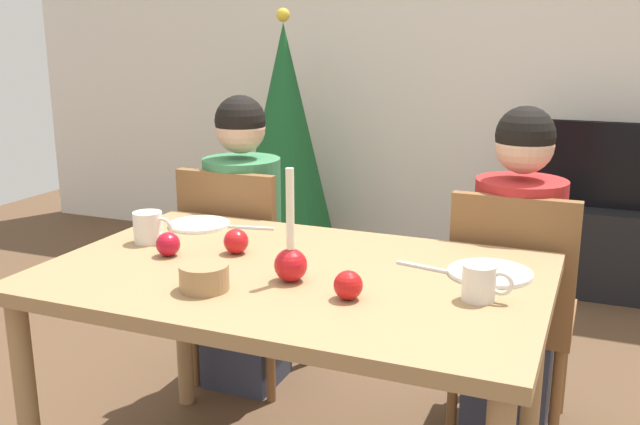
{
  "coord_description": "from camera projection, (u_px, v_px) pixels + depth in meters",
  "views": [
    {
      "loc": [
        0.79,
        -1.72,
        1.4
      ],
      "look_at": [
        0.0,
        0.2,
        0.87
      ],
      "focal_mm": 39.65,
      "sensor_mm": 36.0,
      "label": 1
    }
  ],
  "objects": [
    {
      "name": "tv_stand",
      "position": [
        603.0,
        250.0,
        3.87
      ],
      "size": [
        0.64,
        0.4,
        0.48
      ],
      "primitive_type": "cube",
      "color": "black",
      "rests_on": "ground"
    },
    {
      "name": "mug_right",
      "position": [
        480.0,
        282.0,
        1.76
      ],
      "size": [
        0.13,
        0.08,
        0.09
      ],
      "color": "silver",
      "rests_on": "dining_table"
    },
    {
      "name": "apple_by_left_plate",
      "position": [
        348.0,
        285.0,
        1.76
      ],
      "size": [
        0.07,
        0.07,
        0.07
      ],
      "primitive_type": "sphere",
      "color": "red",
      "rests_on": "dining_table"
    },
    {
      "name": "bowl_walnuts",
      "position": [
        204.0,
        277.0,
        1.83
      ],
      "size": [
        0.13,
        0.13,
        0.07
      ],
      "primitive_type": "cylinder",
      "color": "#99754C",
      "rests_on": "dining_table"
    },
    {
      "name": "person_left_child",
      "position": [
        244.0,
        248.0,
        2.79
      ],
      "size": [
        0.3,
        0.3,
        1.17
      ],
      "color": "#33384C",
      "rests_on": "ground"
    },
    {
      "name": "back_wall",
      "position": [
        474.0,
        49.0,
        4.18
      ],
      "size": [
        6.4,
        0.1,
        2.6
      ],
      "primitive_type": "cube",
      "color": "silver",
      "rests_on": "ground"
    },
    {
      "name": "chair_left",
      "position": [
        240.0,
        265.0,
        2.78
      ],
      "size": [
        0.4,
        0.4,
        0.9
      ],
      "color": "brown",
      "rests_on": "ground"
    },
    {
      "name": "christmas_tree",
      "position": [
        285.0,
        135.0,
        4.24
      ],
      "size": [
        0.61,
        0.61,
        1.54
      ],
      "color": "brown",
      "rests_on": "ground"
    },
    {
      "name": "person_right_child",
      "position": [
        515.0,
        283.0,
        2.41
      ],
      "size": [
        0.3,
        0.3,
        1.17
      ],
      "color": "#33384C",
      "rests_on": "ground"
    },
    {
      "name": "tv",
      "position": [
        612.0,
        166.0,
        3.76
      ],
      "size": [
        0.79,
        0.05,
        0.46
      ],
      "color": "black",
      "rests_on": "tv_stand"
    },
    {
      "name": "plate_right",
      "position": [
        490.0,
        273.0,
        1.95
      ],
      "size": [
        0.23,
        0.23,
        0.01
      ],
      "primitive_type": "cylinder",
      "color": "silver",
      "rests_on": "dining_table"
    },
    {
      "name": "plate_left",
      "position": [
        199.0,
        224.0,
        2.44
      ],
      "size": [
        0.21,
        0.21,
        0.01
      ],
      "primitive_type": "cylinder",
      "color": "white",
      "rests_on": "dining_table"
    },
    {
      "name": "candle_centerpiece",
      "position": [
        291.0,
        258.0,
        1.88
      ],
      "size": [
        0.09,
        0.09,
        0.31
      ],
      "color": "red",
      "rests_on": "dining_table"
    },
    {
      "name": "fork_right",
      "position": [
        426.0,
        268.0,
        2.0
      ],
      "size": [
        0.18,
        0.05,
        0.01
      ],
      "primitive_type": "cube",
      "rotation": [
        0.0,
        0.0,
        -0.2
      ],
      "color": "silver",
      "rests_on": "dining_table"
    },
    {
      "name": "dining_table",
      "position": [
        293.0,
        298.0,
        2.01
      ],
      "size": [
        1.4,
        0.9,
        0.75
      ],
      "color": "#99754C",
      "rests_on": "ground"
    },
    {
      "name": "fork_left",
      "position": [
        249.0,
        228.0,
        2.4
      ],
      "size": [
        0.18,
        0.05,
        0.01
      ],
      "primitive_type": "cube",
      "rotation": [
        0.0,
        0.0,
        0.2
      ],
      "color": "silver",
      "rests_on": "dining_table"
    },
    {
      "name": "mug_left",
      "position": [
        149.0,
        227.0,
        2.24
      ],
      "size": [
        0.14,
        0.09,
        0.1
      ],
      "color": "silver",
      "rests_on": "dining_table"
    },
    {
      "name": "apple_by_right_mug",
      "position": [
        168.0,
        244.0,
        2.1
      ],
      "size": [
        0.07,
        0.07,
        0.07
      ],
      "primitive_type": "sphere",
      "color": "#AB1021",
      "rests_on": "dining_table"
    },
    {
      "name": "chair_right",
      "position": [
        512.0,
        302.0,
        2.39
      ],
      "size": [
        0.4,
        0.4,
        0.9
      ],
      "color": "brown",
      "rests_on": "ground"
    },
    {
      "name": "apple_near_candle",
      "position": [
        236.0,
        241.0,
        2.13
      ],
      "size": [
        0.08,
        0.08,
        0.08
      ],
      "primitive_type": "sphere",
      "color": "red",
      "rests_on": "dining_table"
    }
  ]
}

